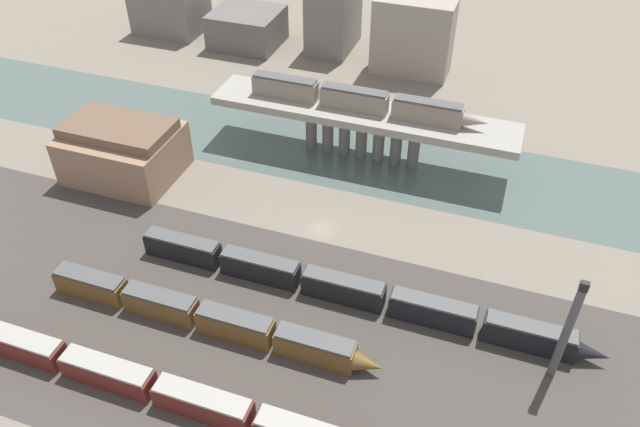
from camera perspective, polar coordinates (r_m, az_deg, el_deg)
ground_plane at (r=101.13m, az=0.15°, el=-1.43°), size 400.00×400.00×0.00m
railbed_yard at (r=85.68m, az=-5.24°, el=-11.41°), size 280.00×42.00×0.01m
river_water at (r=118.15m, az=3.74°, el=5.32°), size 320.00×22.99×0.01m
bridge at (r=113.93m, az=3.90°, el=8.57°), size 55.79×9.75×9.75m
train_on_bridge at (r=112.10m, az=3.78°, el=10.30°), size 42.81×2.63×3.95m
train_yard_near at (r=76.26m, az=-4.90°, el=-18.61°), size 109.09×2.98×3.51m
train_yard_mid at (r=86.82m, az=-10.39°, el=-9.28°), size 48.36×2.94×3.82m
train_yard_far at (r=88.67m, az=2.94°, el=-7.09°), size 67.32×2.73×3.93m
warehouse_building at (r=115.95m, az=-17.57°, el=5.55°), size 18.92×14.88×10.32m
signal_tower at (r=81.26m, az=21.61°, el=-10.04°), size 1.05×1.05×16.50m
city_block_far_left at (r=171.14m, az=-13.53°, el=17.78°), size 16.54×13.39×11.41m
city_block_left at (r=160.39m, az=-6.68°, el=16.51°), size 16.12×14.58×8.37m
city_block_center at (r=156.19m, az=1.25°, el=17.52°), size 9.76×15.53×15.44m
city_block_right at (r=145.50m, az=8.48°, el=15.71°), size 17.41×8.75×16.95m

